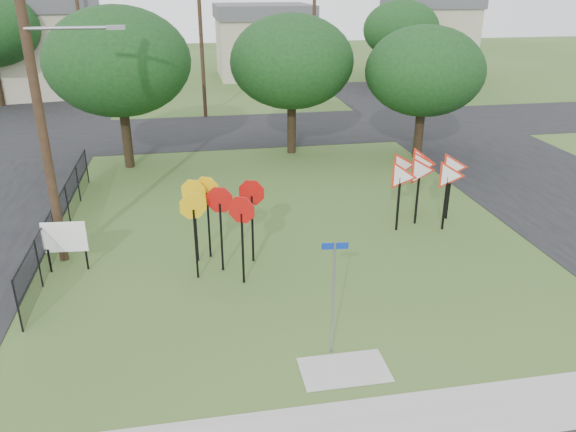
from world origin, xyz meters
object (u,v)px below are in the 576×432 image
object	(u,v)px
street_name_sign	(333,291)
info_board	(65,239)
stop_sign_cluster	(218,208)
yield_sign_cluster	(423,172)

from	to	relation	value
street_name_sign	info_board	xyz separation A→B (m)	(-6.87, 5.36, -0.60)
stop_sign_cluster	info_board	bearing A→B (deg)	172.24
street_name_sign	yield_sign_cluster	xyz separation A→B (m)	(5.11, 7.11, 0.23)
stop_sign_cluster	yield_sign_cluster	world-z (taller)	stop_sign_cluster
stop_sign_cluster	yield_sign_cluster	bearing A→B (deg)	17.74
street_name_sign	stop_sign_cluster	xyz separation A→B (m)	(-2.30, 4.74, 0.33)
street_name_sign	yield_sign_cluster	world-z (taller)	street_name_sign
yield_sign_cluster	stop_sign_cluster	bearing A→B (deg)	-162.26
stop_sign_cluster	yield_sign_cluster	distance (m)	7.79
yield_sign_cluster	info_board	bearing A→B (deg)	-171.69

